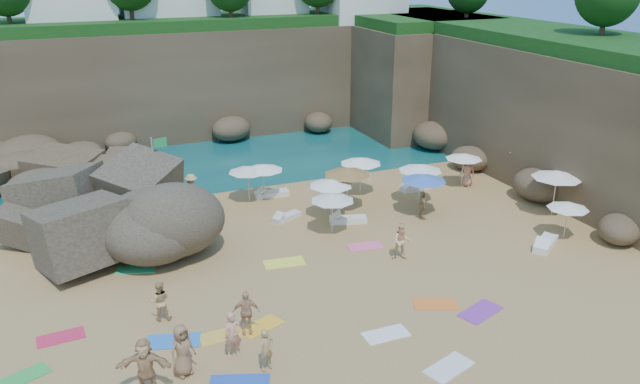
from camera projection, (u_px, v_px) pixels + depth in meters
name	position (u px, v px, depth m)	size (l,w,h in m)	color
ground	(304.00, 260.00, 28.57)	(120.00, 120.00, 0.00)	tan
seawater	(182.00, 115.00, 54.52)	(120.00, 120.00, 0.00)	#0C4751
cliff_back	(215.00, 78.00, 49.49)	(44.00, 8.00, 8.00)	brown
cliff_right	(531.00, 104.00, 40.80)	(8.00, 30.00, 8.00)	brown
cliff_corner	(412.00, 75.00, 50.48)	(10.00, 12.00, 8.00)	brown
rock_promontory	(46.00, 181.00, 38.52)	(12.00, 7.00, 2.00)	brown
rock_outcrop	(83.00, 249.00, 29.62)	(8.90, 6.67, 3.56)	brown
flag_pole	(157.00, 165.00, 32.82)	(0.82, 0.28, 4.28)	silver
parasol_0	(248.00, 169.00, 34.72)	(2.22, 2.22, 2.10)	silver
parasol_1	(263.00, 167.00, 34.97)	(2.25, 2.25, 2.13)	silver
parasol_2	(420.00, 167.00, 34.44)	(2.43, 2.43, 2.30)	silver
parasol_3	(361.00, 161.00, 35.72)	(2.38, 2.38, 2.25)	silver
parasol_4	(528.00, 147.00, 37.60)	(2.60, 2.60, 2.46)	silver
parasol_5	(332.00, 197.00, 30.71)	(2.20, 2.20, 2.08)	silver
parasol_6	(348.00, 171.00, 33.43)	(2.59, 2.59, 2.45)	silver
parasol_7	(464.00, 156.00, 37.09)	(2.18, 2.18, 2.06)	silver
parasol_8	(557.00, 174.00, 32.80)	(2.64, 2.64, 2.49)	silver
parasol_9	(331.00, 183.00, 32.44)	(2.30, 2.30, 2.18)	silver
parasol_10	(424.00, 178.00, 32.87)	(2.43, 2.43, 2.30)	silver
parasol_11	(568.00, 206.00, 30.17)	(1.99, 1.99, 1.89)	silver
lounger_0	(348.00, 220.00, 32.56)	(1.93, 0.64, 0.30)	white
lounger_1	(272.00, 194.00, 36.09)	(1.97, 0.66, 0.31)	white
lounger_2	(356.00, 177.00, 38.90)	(1.74, 0.58, 0.27)	silver
lounger_3	(287.00, 217.00, 32.95)	(1.66, 0.55, 0.26)	silver
lounger_4	(416.00, 188.00, 37.09)	(1.90, 0.63, 0.29)	silver
lounger_5	(546.00, 244.00, 29.84)	(2.05, 0.68, 0.32)	white
towel_0	(239.00, 384.00, 20.28)	(1.95, 0.97, 0.03)	blue
towel_2	(261.00, 326.00, 23.43)	(1.66, 0.83, 0.03)	yellow
towel_3	(25.00, 376.00, 20.64)	(1.55, 0.77, 0.03)	green
towel_4	(222.00, 336.00, 22.85)	(1.63, 0.82, 0.03)	gold
towel_5	(386.00, 334.00, 22.94)	(1.70, 0.85, 0.03)	white
towel_6	(480.00, 312.00, 24.40)	(1.86, 0.93, 0.03)	purple
towel_7	(61.00, 337.00, 22.76)	(1.65, 0.82, 0.03)	#D02447
towel_8	(173.00, 341.00, 22.53)	(1.91, 0.96, 0.03)	blue
towel_9	(365.00, 246.00, 29.91)	(1.66, 0.83, 0.03)	pink
towel_10	(436.00, 304.00, 24.92)	(1.76, 0.88, 0.03)	orange
towel_11	(136.00, 269.00, 27.71)	(1.73, 0.87, 0.03)	#38C46E
towel_12	(284.00, 263.00, 28.28)	(1.83, 0.92, 0.03)	#FFF643
towel_13	(449.00, 367.00, 21.09)	(1.78, 0.89, 0.03)	silver
person_stand_0	(233.00, 335.00, 21.40)	(0.63, 0.41, 1.73)	tan
person_stand_1	(160.00, 301.00, 23.63)	(0.79, 0.61, 1.62)	tan
person_stand_2	(192.00, 191.00, 34.33)	(1.23, 0.51, 1.91)	tan
person_stand_3	(423.00, 205.00, 32.75)	(0.91, 0.38, 1.56)	#9C7E4E
person_stand_4	(468.00, 172.00, 37.46)	(0.87, 0.47, 1.78)	tan
person_stand_5	(105.00, 186.00, 35.60)	(1.37, 0.39, 1.48)	#AF7057
person_stand_6	(186.00, 350.00, 20.82)	(0.53, 0.35, 1.45)	tan
person_lie_1	(247.00, 328.00, 22.96)	(1.00, 1.71, 0.42)	tan
person_lie_2	(184.00, 368.00, 20.68)	(0.90, 1.84, 0.49)	#886444
person_lie_3	(147.00, 384.00, 19.91)	(1.75, 1.89, 0.50)	tan
person_lie_4	(267.00, 365.00, 20.95)	(0.55, 1.52, 0.36)	#A88854
person_lie_5	(401.00, 253.00, 28.56)	(0.83, 1.71, 0.65)	#F5BF8B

